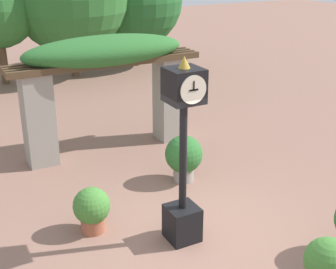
% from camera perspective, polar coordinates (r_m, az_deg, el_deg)
% --- Properties ---
extents(ground_plane, '(60.00, 60.00, 0.00)m').
position_cam_1_polar(ground_plane, '(8.11, 4.19, -12.31)').
color(ground_plane, '#8E6656').
extents(pedestal_clock, '(0.52, 0.56, 3.10)m').
position_cam_1_polar(pedestal_clock, '(7.32, 1.84, -2.86)').
color(pedestal_clock, black).
rests_on(pedestal_clock, ground).
extents(pergola, '(4.50, 1.23, 2.75)m').
position_cam_1_polar(pergola, '(10.83, -7.54, 7.74)').
color(pergola, gray).
rests_on(pergola, ground).
extents(potted_plant_near_right, '(0.65, 0.65, 0.91)m').
position_cam_1_polar(potted_plant_near_right, '(6.95, 18.85, -14.63)').
color(potted_plant_near_right, '#B26B4C').
rests_on(potted_plant_near_right, ground).
extents(potted_plant_far_left, '(0.64, 0.64, 0.81)m').
position_cam_1_polar(potted_plant_far_left, '(8.11, -9.28, -8.88)').
color(potted_plant_far_left, '#9E563D').
rests_on(potted_plant_far_left, ground).
extents(potted_plant_far_right, '(0.78, 0.78, 0.99)m').
position_cam_1_polar(potted_plant_far_right, '(9.65, 1.93, -2.65)').
color(potted_plant_far_right, gray).
rests_on(potted_plant_far_right, ground).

